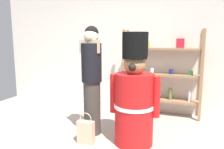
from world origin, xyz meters
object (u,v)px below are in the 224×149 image
teddy_bear_guard (134,99)px  shopping_bag (86,132)px  person_shopper (92,78)px  merchandise_shelf (162,73)px

teddy_bear_guard → shopping_bag: teddy_bear_guard is taller
person_shopper → shopping_bag: (0.05, -0.35, -0.74)m
teddy_bear_guard → merchandise_shelf: bearing=82.0°
teddy_bear_guard → person_shopper: 0.76m
person_shopper → merchandise_shelf: bearing=55.1°
teddy_bear_guard → shopping_bag: size_ratio=3.46×
teddy_bear_guard → shopping_bag: (-0.66, -0.24, -0.50)m
person_shopper → teddy_bear_guard: bearing=-8.7°
person_shopper → shopping_bag: 0.82m
merchandise_shelf → person_shopper: (-0.92, -1.31, 0.07)m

